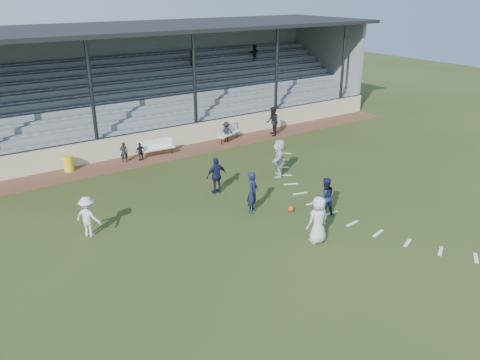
% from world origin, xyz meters
% --- Properties ---
extents(ground, '(90.00, 90.00, 0.00)m').
position_xyz_m(ground, '(0.00, 0.00, 0.00)').
color(ground, '#2D3A18').
rests_on(ground, ground).
extents(cinder_track, '(34.00, 2.00, 0.02)m').
position_xyz_m(cinder_track, '(0.00, 10.50, 0.01)').
color(cinder_track, brown).
rests_on(cinder_track, ground).
extents(retaining_wall, '(34.00, 0.18, 1.20)m').
position_xyz_m(retaining_wall, '(0.00, 11.55, 0.60)').
color(retaining_wall, beige).
rests_on(retaining_wall, ground).
extents(bench_left, '(2.02, 0.60, 0.95)m').
position_xyz_m(bench_left, '(-0.12, 10.63, 0.58)').
color(bench_left, silver).
rests_on(bench_left, cinder_track).
extents(bench_right, '(1.99, 1.24, 0.95)m').
position_xyz_m(bench_right, '(4.75, 10.83, 0.58)').
color(bench_right, silver).
rests_on(bench_right, cinder_track).
extents(trash_bin, '(0.50, 0.50, 0.81)m').
position_xyz_m(trash_bin, '(-4.78, 10.97, 0.42)').
color(trash_bin, yellow).
rests_on(trash_bin, cinder_track).
extents(football, '(0.24, 0.24, 0.24)m').
position_xyz_m(football, '(1.60, 1.06, 0.12)').
color(football, '#E6420D').
rests_on(football, ground).
extents(player_white_lead, '(0.90, 0.60, 1.80)m').
position_xyz_m(player_white_lead, '(0.77, -1.41, 0.90)').
color(player_white_lead, silver).
rests_on(player_white_lead, ground).
extents(player_navy_lead, '(0.77, 0.74, 1.78)m').
position_xyz_m(player_navy_lead, '(0.26, 1.95, 0.89)').
color(player_navy_lead, '#151B3B').
rests_on(player_navy_lead, ground).
extents(player_navy_mid, '(0.93, 0.81, 1.62)m').
position_xyz_m(player_navy_mid, '(2.55, 0.10, 0.81)').
color(player_navy_mid, '#151B3B').
rests_on(player_navy_mid, ground).
extents(player_white_wing, '(1.10, 1.17, 1.59)m').
position_xyz_m(player_white_wing, '(-6.00, 3.70, 0.79)').
color(player_white_wing, silver).
rests_on(player_white_wing, ground).
extents(player_navy_wing, '(1.00, 0.44, 1.70)m').
position_xyz_m(player_navy_wing, '(0.04, 4.44, 0.85)').
color(player_navy_wing, '#151B3B').
rests_on(player_navy_wing, ground).
extents(player_white_back, '(1.60, 1.67, 1.89)m').
position_xyz_m(player_white_back, '(3.67, 4.50, 0.95)').
color(player_white_back, silver).
rests_on(player_white_back, ground).
extents(official, '(1.02, 1.10, 1.81)m').
position_xyz_m(official, '(7.59, 10.11, 0.93)').
color(official, black).
rests_on(official, cinder_track).
extents(sub_left_near, '(0.48, 0.39, 1.12)m').
position_xyz_m(sub_left_near, '(-1.97, 10.63, 0.58)').
color(sub_left_near, black).
rests_on(sub_left_near, cinder_track).
extents(sub_left_far, '(0.61, 0.32, 0.99)m').
position_xyz_m(sub_left_far, '(-1.13, 10.41, 0.52)').
color(sub_left_far, black).
rests_on(sub_left_far, cinder_track).
extents(sub_right, '(0.89, 0.68, 1.21)m').
position_xyz_m(sub_right, '(4.53, 10.70, 0.63)').
color(sub_right, black).
rests_on(sub_right, cinder_track).
extents(grandstand, '(34.60, 9.00, 6.61)m').
position_xyz_m(grandstand, '(0.01, 16.26, 2.20)').
color(grandstand, gray).
rests_on(grandstand, ground).
extents(penalty_arc, '(3.89, 14.63, 0.01)m').
position_xyz_m(penalty_arc, '(4.12, 0.00, 0.01)').
color(penalty_arc, white).
rests_on(penalty_arc, ground).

